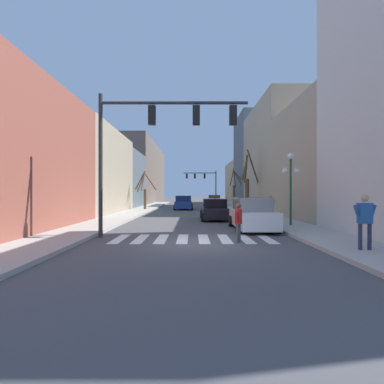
{
  "coord_description": "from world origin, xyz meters",
  "views": [
    {
      "loc": [
        -0.05,
        -11.62,
        2.0
      ],
      "look_at": [
        0.11,
        20.6,
        2.02
      ],
      "focal_mm": 28.0,
      "sensor_mm": 36.0,
      "label": 1
    }
  ],
  "objects": [
    {
      "name": "sidewalk_left",
      "position": [
        -5.6,
        0.0,
        0.07
      ],
      "size": [
        2.52,
        90.0,
        0.15
      ],
      "color": "#ADA89E",
      "rests_on": "ground_plane"
    },
    {
      "name": "pedestrian_on_right_sidewalk",
      "position": [
        1.8,
        0.25,
        0.93
      ],
      "size": [
        0.34,
        0.65,
        1.57
      ],
      "rotation": [
        0.0,
        0.0,
        1.16
      ],
      "color": "#4C4C51",
      "rests_on": "ground_plane"
    },
    {
      "name": "traffic_signal_far",
      "position": [
        1.96,
        40.06,
        4.22
      ],
      "size": [
        5.69,
        0.28,
        5.73
      ],
      "color": "#2D2D2D",
      "rests_on": "ground_plane"
    },
    {
      "name": "sidewalk_right",
      "position": [
        5.6,
        0.0,
        0.07
      ],
      "size": [
        2.52,
        90.0,
        0.15
      ],
      "color": "#ADA89E",
      "rests_on": "ground_plane"
    },
    {
      "name": "street_tree_left_near",
      "position": [
        5.52,
        18.45,
        2.74
      ],
      "size": [
        2.28,
        3.44,
        6.15
      ],
      "color": "brown",
      "rests_on": "sidewalk_right"
    },
    {
      "name": "car_driving_away_lane",
      "position": [
        -1.03,
        22.94,
        0.75
      ],
      "size": [
        2.14,
        4.39,
        1.6
      ],
      "rotation": [
        0.0,
        0.0,
        -1.57
      ],
      "color": "navy",
      "rests_on": "ground_plane"
    },
    {
      "name": "street_lamp_right_corner",
      "position": [
        5.51,
        5.2,
        3.04
      ],
      "size": [
        0.95,
        0.36,
        4.08
      ],
      "color": "#1E4C2D",
      "rests_on": "sidewalk_right"
    },
    {
      "name": "car_parked_left_near",
      "position": [
        3.16,
        4.36,
        0.8
      ],
      "size": [
        2.1,
        4.84,
        1.72
      ],
      "rotation": [
        0.0,
        0.0,
        1.57
      ],
      "color": "white",
      "rests_on": "ground_plane"
    },
    {
      "name": "pedestrian_on_left_sidewalk",
      "position": [
        5.5,
        -2.02,
        1.2
      ],
      "size": [
        0.76,
        0.24,
        1.77
      ],
      "rotation": [
        0.0,
        0.0,
        3.16
      ],
      "color": "#282D47",
      "rests_on": "sidewalk_right"
    },
    {
      "name": "pedestrian_crossing_street",
      "position": [
        5.24,
        8.52,
        1.16
      ],
      "size": [
        0.71,
        0.36,
        1.7
      ],
      "rotation": [
        0.0,
        0.0,
        0.39
      ],
      "color": "#7A705B",
      "rests_on": "sidewalk_right"
    },
    {
      "name": "street_tree_right_mid",
      "position": [
        -5.26,
        21.01,
        2.15
      ],
      "size": [
        2.17,
        2.6,
        4.2
      ],
      "color": "brown",
      "rests_on": "sidewalk_left"
    },
    {
      "name": "car_parked_left_far",
      "position": [
        3.2,
        32.66,
        0.75
      ],
      "size": [
        2.04,
        4.73,
        1.6
      ],
      "rotation": [
        0.0,
        0.0,
        1.57
      ],
      "color": "#A38423",
      "rests_on": "ground_plane"
    },
    {
      "name": "crosswalk_stripes",
      "position": [
        0.0,
        1.18,
        0.0
      ],
      "size": [
        6.75,
        2.6,
        0.01
      ],
      "color": "white",
      "rests_on": "ground_plane"
    },
    {
      "name": "car_parked_right_mid",
      "position": [
        1.57,
        9.97,
        0.72
      ],
      "size": [
        1.99,
        4.11,
        1.53
      ],
      "rotation": [
        0.0,
        0.0,
        1.57
      ],
      "color": "black",
      "rests_on": "ground_plane"
    },
    {
      "name": "building_row_right",
      "position": [
        9.86,
        20.7,
        5.66
      ],
      "size": [
        6.0,
        56.8,
        13.47
      ],
      "color": "beige",
      "rests_on": "ground_plane"
    },
    {
      "name": "ground_plane",
      "position": [
        0.0,
        0.0,
        0.0
      ],
      "size": [
        240.0,
        240.0,
        0.0
      ],
      "primitive_type": "plane",
      "color": "#4C4C4F"
    },
    {
      "name": "street_tree_right_near",
      "position": [
        6.09,
        30.89,
        2.53
      ],
      "size": [
        2.54,
        1.69,
        5.25
      ],
      "color": "brown",
      "rests_on": "sidewalk_right"
    },
    {
      "name": "traffic_signal_near",
      "position": [
        -1.68,
        1.57,
        4.7
      ],
      "size": [
        6.59,
        0.28,
        6.34
      ],
      "color": "#2D2D2D",
      "rests_on": "ground_plane"
    },
    {
      "name": "building_row_left",
      "position": [
        -9.86,
        30.91,
        4.72
      ],
      "size": [
        6.0,
        67.44,
        11.18
      ],
      "color": "#934C3D",
      "rests_on": "ground_plane"
    }
  ]
}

